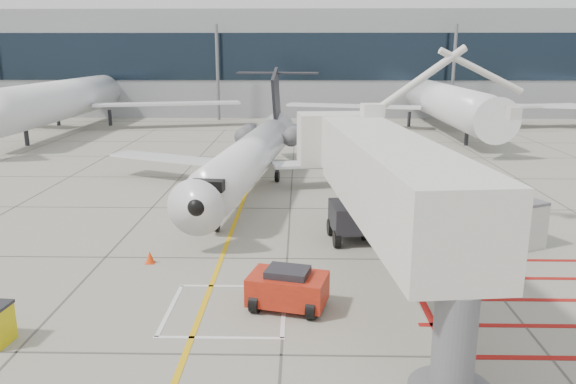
{
  "coord_description": "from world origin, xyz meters",
  "views": [
    {
      "loc": [
        0.52,
        -19.02,
        8.84
      ],
      "look_at": [
        0.0,
        6.0,
        2.5
      ],
      "focal_mm": 35.0,
      "sensor_mm": 36.0,
      "label": 1
    }
  ],
  "objects": [
    {
      "name": "ground_plane",
      "position": [
        0.0,
        0.0,
        0.0
      ],
      "size": [
        260.0,
        260.0,
        0.0
      ],
      "primitive_type": "plane",
      "color": "gray",
      "rests_on": "ground"
    },
    {
      "name": "regional_jet",
      "position": [
        -2.87,
        14.18,
        3.64
      ],
      "size": [
        24.97,
        30.06,
        7.29
      ],
      "primitive_type": null,
      "rotation": [
        0.0,
        0.0,
        -0.11
      ],
      "color": "silver",
      "rests_on": "ground_plane"
    },
    {
      "name": "jet_bridge",
      "position": [
        3.81,
        0.5,
        3.83
      ],
      "size": [
        11.02,
        19.98,
        7.65
      ],
      "primitive_type": null,
      "rotation": [
        0.0,
        0.0,
        0.11
      ],
      "color": "silver",
      "rests_on": "ground_plane"
    },
    {
      "name": "pushback_tug",
      "position": [
        0.13,
        -0.79,
        0.78
      ],
      "size": [
        2.99,
        2.26,
        1.56
      ],
      "primitive_type": null,
      "rotation": [
        0.0,
        0.0,
        -0.24
      ],
      "color": "#B02311",
      "rests_on": "ground_plane"
    },
    {
      "name": "baggage_cart",
      "position": [
        4.21,
        7.28,
        0.65
      ],
      "size": [
        2.37,
        1.94,
        1.29
      ],
      "primitive_type": null,
      "rotation": [
        0.0,
        0.0,
        0.36
      ],
      "color": "#5B5C60",
      "rests_on": "ground_plane"
    },
    {
      "name": "ground_power_unit",
      "position": [
        10.28,
        5.67,
        1.08
      ],
      "size": [
        3.16,
        2.6,
        2.17
      ],
      "primitive_type": null,
      "rotation": [
        0.0,
        0.0,
        0.43
      ],
      "color": "beige",
      "rests_on": "ground_plane"
    },
    {
      "name": "cone_nose",
      "position": [
        -5.84,
        3.35,
        0.27
      ],
      "size": [
        0.39,
        0.39,
        0.54
      ],
      "primitive_type": "cone",
      "color": "#E63C0C",
      "rests_on": "ground_plane"
    },
    {
      "name": "cone_side",
      "position": [
        2.48,
        8.21,
        0.21
      ],
      "size": [
        0.31,
        0.31,
        0.43
      ],
      "primitive_type": "cone",
      "color": "orange",
      "rests_on": "ground_plane"
    },
    {
      "name": "terminal_building",
      "position": [
        10.0,
        70.0,
        7.0
      ],
      "size": [
        180.0,
        28.0,
        14.0
      ],
      "primitive_type": "cube",
      "color": "gray",
      "rests_on": "ground_plane"
    },
    {
      "name": "terminal_glass_band",
      "position": [
        10.0,
        55.95,
        8.0
      ],
      "size": [
        180.0,
        0.1,
        6.0
      ],
      "primitive_type": "cube",
      "color": "black",
      "rests_on": "ground_plane"
    },
    {
      "name": "bg_aircraft_b",
      "position": [
        -25.46,
        46.0,
        6.3
      ],
      "size": [
        37.79,
        41.99,
        12.6
      ],
      "primitive_type": null,
      "color": "silver",
      "rests_on": "ground_plane"
    },
    {
      "name": "bg_aircraft_c",
      "position": [
        16.44,
        46.0,
        5.82
      ],
      "size": [
        34.9,
        38.78,
        11.63
      ],
      "primitive_type": null,
      "color": "silver",
      "rests_on": "ground_plane"
    }
  ]
}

